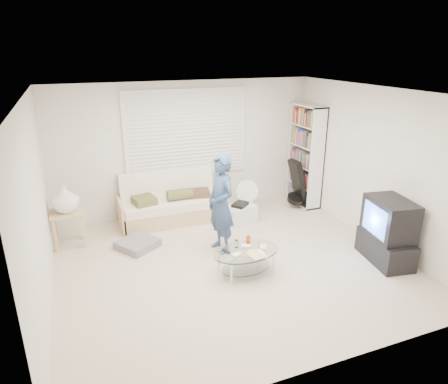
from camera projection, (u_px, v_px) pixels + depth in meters
name	position (u px, v px, depth m)	size (l,w,h in m)	color
ground	(231.00, 263.00, 5.99)	(5.00, 5.00, 0.00)	beige
room_shell	(220.00, 150.00, 5.86)	(5.02, 4.52, 2.51)	silver
window_blinds	(187.00, 133.00, 7.39)	(2.32, 0.08, 1.62)	silver
futon_sofa	(171.00, 205.00, 7.38)	(1.89, 0.76, 0.92)	tan
grey_floor_pillow	(138.00, 244.00, 6.45)	(0.55, 0.55, 0.12)	slate
side_table	(65.00, 201.00, 6.29)	(0.52, 0.42, 1.04)	tan
bookshelf	(305.00, 156.00, 7.99)	(0.32, 0.85, 2.02)	white
guitar_case	(298.00, 187.00, 7.95)	(0.40, 0.36, 0.97)	black
floor_fan	(246.00, 195.00, 7.60)	(0.44, 0.28, 0.70)	white
storage_bin	(240.00, 214.00, 7.34)	(0.63, 0.51, 0.38)	white
tv_unit	(388.00, 232.00, 5.92)	(0.62, 0.97, 0.98)	black
coffee_table	(246.00, 255.00, 5.63)	(1.03, 0.71, 0.48)	silver
standing_person	(221.00, 204.00, 6.12)	(0.57, 0.38, 1.57)	navy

